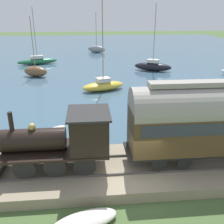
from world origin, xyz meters
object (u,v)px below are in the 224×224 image
(steam_locomotive, at_px, (66,137))
(beached_dinghy, at_px, (84,221))
(sailboat_black, at_px, (153,66))
(sailboat_green, at_px, (37,61))
(rowboat_off_pier, at_px, (184,128))
(rowboat_near_shore, at_px, (52,132))
(sailboat_gray, at_px, (97,49))
(sailboat_brown, at_px, (36,71))
(sailboat_yellow, at_px, (103,85))

(steam_locomotive, height_order, beached_dinghy, steam_locomotive)
(sailboat_black, bearing_deg, sailboat_green, 94.50)
(rowboat_off_pier, xyz_separation_m, rowboat_near_shore, (0.18, 9.49, 0.03))
(sailboat_gray, relative_size, rowboat_near_shore, 3.25)
(sailboat_black, xyz_separation_m, beached_dinghy, (-28.33, 9.66, -0.46))
(steam_locomotive, distance_m, rowboat_near_shore, 5.69)
(sailboat_brown, bearing_deg, sailboat_green, 29.21)
(beached_dinghy, bearing_deg, sailboat_green, 12.46)
(sailboat_gray, height_order, sailboat_yellow, sailboat_yellow)
(rowboat_off_pier, bearing_deg, steam_locomotive, 79.78)
(steam_locomotive, distance_m, sailboat_brown, 23.63)
(sailboat_yellow, distance_m, beached_dinghy, 19.28)
(sailboat_green, height_order, beached_dinghy, sailboat_green)
(sailboat_black, relative_size, rowboat_off_pier, 3.40)
(sailboat_yellow, distance_m, rowboat_off_pier, 12.05)
(sailboat_brown, height_order, beached_dinghy, sailboat_brown)
(sailboat_yellow, height_order, rowboat_off_pier, sailboat_yellow)
(sailboat_black, bearing_deg, rowboat_near_shore, 173.76)
(steam_locomotive, xyz_separation_m, sailboat_black, (24.90, -10.51, -1.67))
(sailboat_green, distance_m, rowboat_off_pier, 30.34)
(sailboat_black, distance_m, sailboat_yellow, 11.96)
(sailboat_yellow, bearing_deg, rowboat_near_shore, 138.70)
(sailboat_yellow, bearing_deg, beached_dinghy, 154.67)
(steam_locomotive, xyz_separation_m, sailboat_green, (31.35, 6.83, -1.78))
(steam_locomotive, xyz_separation_m, rowboat_off_pier, (4.90, -8.03, -2.14))
(sailboat_yellow, relative_size, beached_dinghy, 3.13)
(sailboat_brown, xyz_separation_m, sailboat_black, (2.01, -16.15, -0.04))
(steam_locomotive, bearing_deg, rowboat_near_shore, 16.00)
(steam_locomotive, distance_m, sailboat_green, 32.13)
(sailboat_yellow, height_order, beached_dinghy, sailboat_yellow)
(sailboat_brown, xyz_separation_m, sailboat_green, (8.45, 1.19, -0.16))
(steam_locomotive, xyz_separation_m, sailboat_gray, (42.86, -3.12, -1.61))
(sailboat_green, bearing_deg, sailboat_black, -128.41)
(sailboat_green, bearing_deg, sailboat_brown, 170.00)
(rowboat_near_shore, bearing_deg, sailboat_brown, -35.49)
(rowboat_off_pier, xyz_separation_m, beached_dinghy, (-8.33, 7.18, 0.01))
(sailboat_green, height_order, rowboat_off_pier, sailboat_green)
(sailboat_yellow, bearing_deg, rowboat_off_pier, -173.79)
(steam_locomotive, relative_size, sailboat_yellow, 0.62)
(steam_locomotive, bearing_deg, sailboat_black, -22.89)
(sailboat_gray, xyz_separation_m, rowboat_off_pier, (-37.96, -4.91, -0.53))
(sailboat_gray, xyz_separation_m, sailboat_brown, (-19.97, 8.76, -0.01))
(sailboat_gray, relative_size, sailboat_brown, 1.04)
(sailboat_yellow, relative_size, rowboat_near_shore, 3.90)
(sailboat_brown, xyz_separation_m, rowboat_off_pier, (-17.99, -13.67, -0.52))
(sailboat_gray, bearing_deg, beached_dinghy, -154.47)
(sailboat_brown, bearing_deg, sailboat_black, -61.73)
(sailboat_gray, height_order, rowboat_off_pier, sailboat_gray)
(sailboat_brown, distance_m, rowboat_near_shore, 18.30)
(sailboat_gray, xyz_separation_m, rowboat_near_shore, (-37.78, 4.58, -0.50))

